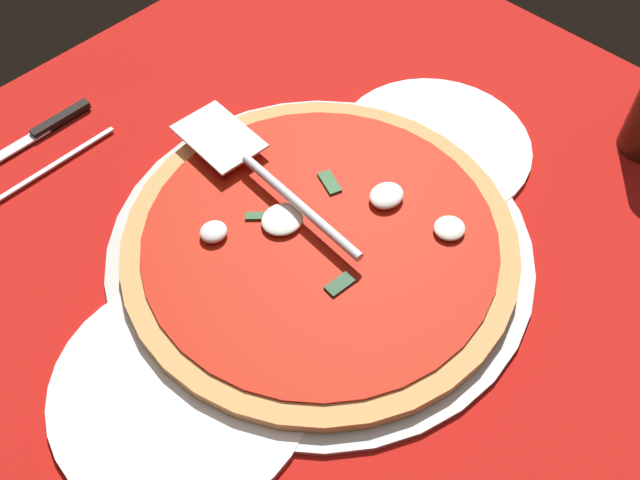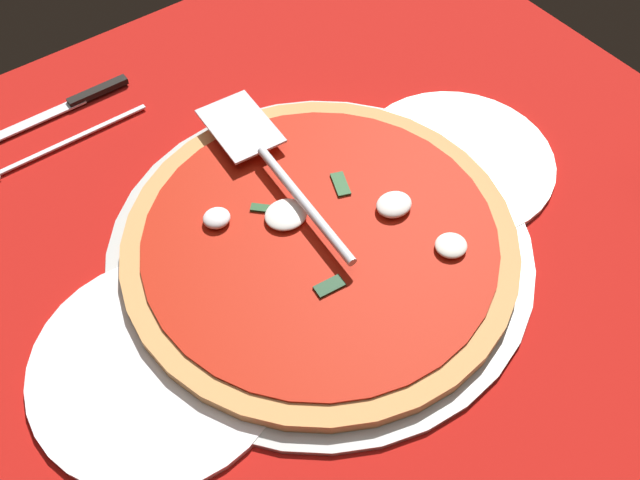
% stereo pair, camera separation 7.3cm
% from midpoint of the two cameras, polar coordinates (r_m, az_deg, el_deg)
% --- Properties ---
extents(ground_plane, '(0.94, 0.94, 0.01)m').
position_cam_midpoint_polar(ground_plane, '(0.76, -1.16, -0.48)').
color(ground_plane, '#A5130E').
extents(checker_pattern, '(0.94, 0.94, 0.00)m').
position_cam_midpoint_polar(checker_pattern, '(0.76, -1.17, -0.28)').
color(checker_pattern, silver).
rests_on(checker_pattern, ground_plane).
extents(pizza_pan, '(0.44, 0.44, 0.01)m').
position_cam_midpoint_polar(pizza_pan, '(0.74, -2.81, -0.86)').
color(pizza_pan, '#B8B9B5').
rests_on(pizza_pan, ground_plane).
extents(dinner_plate_left, '(0.24, 0.24, 0.01)m').
position_cam_midpoint_polar(dinner_plate_left, '(0.68, -13.99, -11.53)').
color(dinner_plate_left, white).
rests_on(dinner_plate_left, ground_plane).
extents(dinner_plate_right, '(0.22, 0.22, 0.01)m').
position_cam_midpoint_polar(dinner_plate_right, '(0.84, 6.55, 7.29)').
color(dinner_plate_right, white).
rests_on(dinner_plate_right, ground_plane).
extents(pizza, '(0.41, 0.41, 0.03)m').
position_cam_midpoint_polar(pizza, '(0.73, -2.83, -0.23)').
color(pizza, tan).
rests_on(pizza, pizza_pan).
extents(pizza_server, '(0.07, 0.28, 0.01)m').
position_cam_midpoint_polar(pizza_server, '(0.77, -7.82, 5.49)').
color(pizza_server, silver).
rests_on(pizza_server, pizza).
extents(place_setting_far, '(0.23, 0.12, 0.01)m').
position_cam_midpoint_polar(place_setting_far, '(0.90, -24.00, 5.78)').
color(place_setting_far, silver).
rests_on(place_setting_far, ground_plane).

